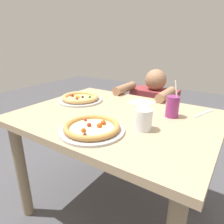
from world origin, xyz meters
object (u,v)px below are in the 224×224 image
object	(u,v)px
pizza_near	(92,128)
fork	(204,113)
drink_cup_colored	(172,106)
water_cup_clear	(144,119)
diner_seated	(152,124)
pizza_far	(80,98)

from	to	relation	value
pizza_near	fork	bearing A→B (deg)	54.74
pizza_near	fork	xyz separation A→B (m)	(0.42, 0.59, -0.02)
drink_cup_colored	water_cup_clear	bearing A→B (deg)	-103.62
water_cup_clear	fork	world-z (taller)	water_cup_clear
fork	diner_seated	distance (m)	0.72
fork	drink_cup_colored	bearing A→B (deg)	-132.33
pizza_near	water_cup_clear	bearing A→B (deg)	39.20
drink_cup_colored	diner_seated	bearing A→B (deg)	121.09
drink_cup_colored	water_cup_clear	distance (m)	0.27
drink_cup_colored	water_cup_clear	world-z (taller)	drink_cup_colored
fork	diner_seated	world-z (taller)	diner_seated
diner_seated	drink_cup_colored	bearing A→B (deg)	-58.91
fork	pizza_far	bearing A→B (deg)	-164.27
fork	diner_seated	size ratio (longest dim) A/B	0.21
water_cup_clear	fork	size ratio (longest dim) A/B	0.55
drink_cup_colored	diner_seated	world-z (taller)	drink_cup_colored
diner_seated	water_cup_clear	bearing A→B (deg)	-71.37
drink_cup_colored	fork	xyz separation A→B (m)	(0.15, 0.17, -0.06)
pizza_near	pizza_far	world-z (taller)	same
pizza_far	water_cup_clear	size ratio (longest dim) A/B	2.98
drink_cup_colored	fork	distance (m)	0.24
water_cup_clear	fork	xyz separation A→B (m)	(0.22, 0.43, -0.05)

